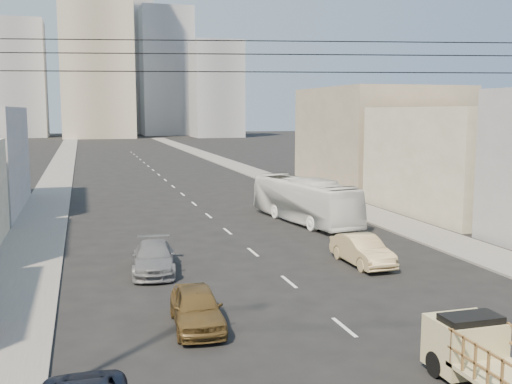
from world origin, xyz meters
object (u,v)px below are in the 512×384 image
city_bus (304,200)px  flatbed_pickup (489,354)px  sedan_brown (197,307)px  sedan_tan (362,250)px  sedan_grey (154,258)px

city_bus → flatbed_pickup: bearing=-108.7°
flatbed_pickup → sedan_brown: bearing=133.6°
flatbed_pickup → sedan_tan: 13.82m
sedan_tan → sedan_grey: sedan_tan is taller
sedan_tan → sedan_grey: bearing=170.1°
sedan_brown → city_bus: bearing=62.1°
sedan_brown → sedan_tan: bearing=36.8°
flatbed_pickup → sedan_grey: bearing=116.3°
flatbed_pickup → sedan_brown: 9.88m
flatbed_pickup → city_bus: size_ratio=0.40×
city_bus → sedan_brown: 21.26m
city_bus → sedan_grey: 15.54m
city_bus → sedan_tan: size_ratio=2.45×
sedan_brown → sedan_tan: (9.64, 6.38, 0.02)m
sedan_tan → sedan_grey: 10.37m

